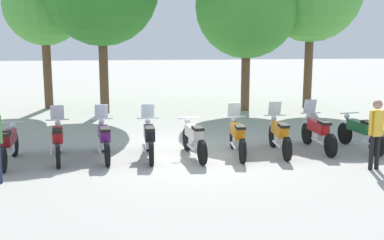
{
  "coord_description": "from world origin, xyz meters",
  "views": [
    {
      "loc": [
        -1.27,
        -12.95,
        3.45
      ],
      "look_at": [
        0.0,
        0.5,
        0.9
      ],
      "focal_mm": 46.17,
      "sensor_mm": 36.0,
      "label": 1
    }
  ],
  "objects": [
    {
      "name": "motorcycle_4",
      "position": [
        -0.01,
        -0.09,
        0.5
      ],
      "size": [
        0.64,
        2.18,
        0.99
      ],
      "rotation": [
        0.0,
        0.0,
        1.74
      ],
      "color": "black",
      "rests_on": "ground_plane"
    },
    {
      "name": "motorcycle_5",
      "position": [
        1.19,
        -0.01,
        0.52
      ],
      "size": [
        0.62,
        2.19,
        1.37
      ],
      "rotation": [
        0.0,
        0.0,
        1.55
      ],
      "color": "black",
      "rests_on": "ground_plane"
    },
    {
      "name": "tree_2",
      "position": [
        2.89,
        7.3,
        4.27
      ],
      "size": [
        4.22,
        4.22,
        6.39
      ],
      "color": "brown",
      "rests_on": "ground_plane"
    },
    {
      "name": "motorcycle_8",
      "position": [
        4.77,
        0.24,
        0.5
      ],
      "size": [
        0.66,
        2.17,
        0.99
      ],
      "rotation": [
        0.0,
        0.0,
        1.75
      ],
      "color": "black",
      "rests_on": "ground_plane"
    },
    {
      "name": "tree_0",
      "position": [
        -5.44,
        8.61,
        4.32
      ],
      "size": [
        3.36,
        3.36,
        6.03
      ],
      "color": "brown",
      "rests_on": "ground_plane"
    },
    {
      "name": "motorcycle_3",
      "position": [
        -1.2,
        -0.02,
        0.52
      ],
      "size": [
        0.62,
        2.19,
        1.37
      ],
      "rotation": [
        0.0,
        0.0,
        1.62
      ],
      "color": "black",
      "rests_on": "ground_plane"
    },
    {
      "name": "motorcycle_2",
      "position": [
        -2.4,
        0.0,
        0.52
      ],
      "size": [
        0.64,
        2.18,
        1.37
      ],
      "rotation": [
        0.0,
        0.0,
        1.74
      ],
      "color": "black",
      "rests_on": "ground_plane"
    },
    {
      "name": "ground_plane",
      "position": [
        0.0,
        0.0,
        0.0
      ],
      "size": [
        80.0,
        80.0,
        0.0
      ],
      "primitive_type": "plane",
      "color": "#9E9B93"
    },
    {
      "name": "motorcycle_1",
      "position": [
        -3.59,
        -0.03,
        0.52
      ],
      "size": [
        0.62,
        2.18,
        1.37
      ],
      "rotation": [
        0.0,
        0.0,
        1.73
      ],
      "color": "black",
      "rests_on": "ground_plane"
    },
    {
      "name": "person_1",
      "position": [
        4.28,
        -1.7,
        1.02
      ],
      "size": [
        0.41,
        0.26,
        1.73
      ],
      "rotation": [
        0.0,
        0.0,
        4.87
      ],
      "color": "black",
      "rests_on": "ground_plane"
    },
    {
      "name": "motorcycle_0",
      "position": [
        -4.78,
        -0.31,
        0.5
      ],
      "size": [
        0.62,
        2.19,
        0.99
      ],
      "rotation": [
        0.0,
        0.0,
        1.64
      ],
      "color": "black",
      "rests_on": "ground_plane"
    },
    {
      "name": "motorcycle_7",
      "position": [
        3.58,
        0.34,
        0.52
      ],
      "size": [
        0.62,
        2.19,
        1.37
      ],
      "rotation": [
        0.0,
        0.0,
        1.66
      ],
      "color": "black",
      "rests_on": "ground_plane"
    },
    {
      "name": "motorcycle_6",
      "position": [
        2.39,
        0.08,
        0.52
      ],
      "size": [
        0.62,
        2.19,
        1.37
      ],
      "rotation": [
        0.0,
        0.0,
        1.56
      ],
      "color": "black",
      "rests_on": "ground_plane"
    }
  ]
}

